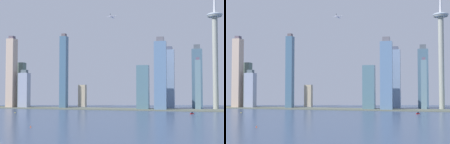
{
  "view_description": "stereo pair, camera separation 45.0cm",
  "coord_description": "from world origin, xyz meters",
  "views": [
    {
      "loc": [
        182.04,
        -292.12,
        50.89
      ],
      "look_at": [
        -7.72,
        469.37,
        87.28
      ],
      "focal_mm": 54.62,
      "sensor_mm": 36.0,
      "label": 1
    },
    {
      "loc": [
        182.47,
        -292.01,
        50.89
      ],
      "look_at": [
        -7.72,
        469.37,
        87.28
      ],
      "focal_mm": 54.62,
      "sensor_mm": 36.0,
      "label": 2
    }
  ],
  "objects": [
    {
      "name": "skyscraper_9",
      "position": [
        -239.73,
        485.81,
        45.51
      ],
      "size": [
        25.17,
        19.7,
        95.87
      ],
      "color": "#A0A8BF",
      "rests_on": "ground"
    },
    {
      "name": "channel_buoy_1",
      "position": [
        -177.17,
        333.86,
        0.98
      ],
      "size": [
        1.86,
        1.86,
        1.96
      ],
      "primitive_type": "cone",
      "color": "yellow",
      "rests_on": "ground"
    },
    {
      "name": "channel_buoy_2",
      "position": [
        -25.18,
        107.98,
        1.26
      ],
      "size": [
        1.99,
        1.99,
        2.52
      ],
      "primitive_type": "cone",
      "color": "#E54C19",
      "rests_on": "ground"
    },
    {
      "name": "skyscraper_4",
      "position": [
        183.12,
        582.64,
        75.91
      ],
      "size": [
        25.78,
        22.1,
        158.9
      ],
      "color": "slate",
      "rests_on": "ground"
    },
    {
      "name": "skyscraper_3",
      "position": [
        184.55,
        519.08,
        58.64
      ],
      "size": [
        12.95,
        19.52,
        121.14
      ],
      "color": "slate",
      "rests_on": "ground"
    },
    {
      "name": "skyscraper_13",
      "position": [
        -272.18,
        479.99,
        88.64
      ],
      "size": [
        19.66,
        23.53,
        181.93
      ],
      "color": "beige",
      "rests_on": "ground"
    },
    {
      "name": "waterfront_pier",
      "position": [
        0.0,
        487.06,
        1.15
      ],
      "size": [
        912.12,
        61.26,
        2.3
      ],
      "primitive_type": "cube",
      "color": "#666D5C",
      "rests_on": "ground"
    },
    {
      "name": "observation_tower",
      "position": [
        224.08,
        522.28,
        153.0
      ],
      "size": [
        35.88,
        35.88,
        318.5
      ],
      "color": "#9B9D91",
      "rests_on": "ground"
    },
    {
      "name": "skyscraper_7",
      "position": [
        -118.96,
        583.62,
        29.46
      ],
      "size": [
        19.79,
        15.11,
        58.92
      ],
      "color": "#C4B291",
      "rests_on": "ground"
    },
    {
      "name": "skyscraper_2",
      "position": [
        -263.52,
        513.28,
        58.34
      ],
      "size": [
        18.26,
        19.28,
        116.67
      ],
      "color": "slate",
      "rests_on": "ground"
    },
    {
      "name": "skyscraper_1",
      "position": [
        -137.66,
        496.34,
        90.5
      ],
      "size": [
        16.79,
        18.03,
        185.46
      ],
      "color": "#476A87",
      "rests_on": "ground"
    },
    {
      "name": "skyscraper_10",
      "position": [
        -299.17,
        556.61,
        47.99
      ],
      "size": [
        13.28,
        14.31,
        95.99
      ],
      "color": "gray",
      "rests_on": "ground"
    },
    {
      "name": "ground_plane",
      "position": [
        0.0,
        0.0,
        0.0
      ],
      "size": [
        6000.0,
        6000.0,
        0.0
      ],
      "primitive_type": "plane",
      "color": "#3F5372"
    },
    {
      "name": "boat_3",
      "position": [
        172.26,
        388.96,
        1.4
      ],
      "size": [
        7.42,
        6.16,
        3.87
      ],
      "rotation": [
        0.0,
        0.0,
        3.75
      ],
      "color": "red",
      "rests_on": "ground"
    },
    {
      "name": "airplane",
      "position": [
        -23.7,
        534.29,
        229.61
      ],
      "size": [
        24.26,
        25.99,
        7.88
      ],
      "rotation": [
        0.0,
        0.0,
        1.38
      ],
      "color": "white"
    },
    {
      "name": "skyscraper_5",
      "position": [
        102.41,
        479.75,
        79.97
      ],
      "size": [
        27.22,
        16.78,
        166.49
      ],
      "color": "#6081A7",
      "rests_on": "ground"
    },
    {
      "name": "skyscraper_12",
      "position": [
        115.38,
        563.88,
        74.22
      ],
      "size": [
        26.16,
        25.83,
        153.72
      ],
      "color": "#7F96B8",
      "rests_on": "ground"
    },
    {
      "name": "skyscraper_8",
      "position": [
        60.72,
        491.89,
        51.5
      ],
      "size": [
        27.63,
        22.94,
        103.0
      ],
      "color": "slate",
      "rests_on": "ground"
    }
  ]
}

